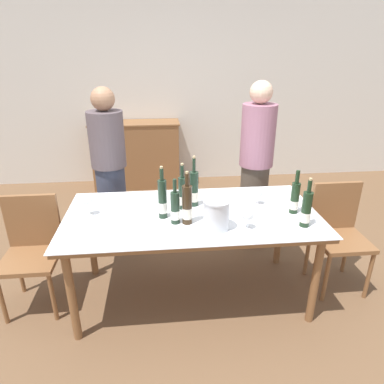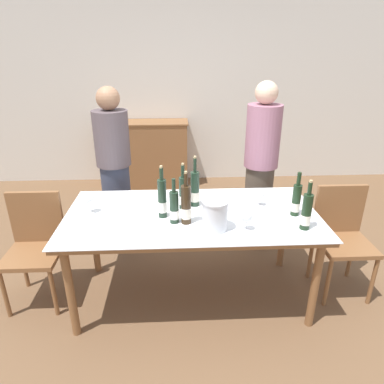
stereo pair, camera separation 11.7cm
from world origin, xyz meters
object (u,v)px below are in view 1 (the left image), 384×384
object	(u,v)px
ice_bucket	(216,214)
person_guest_left	(256,168)
wine_bottle_0	(175,208)
wine_glass_0	(248,216)
dining_table	(192,221)
wine_bottle_5	(295,198)
chair_left_end	(32,245)
wine_bottle_1	(187,206)
wine_glass_2	(258,194)
chair_right_end	(338,228)
wine_bottle_6	(194,190)
sideboard_cabinet	(136,155)
wine_glass_1	(221,201)
wine_bottle_3	(163,200)
person_host	(110,174)
wine_bottle_2	(306,210)
wine_bottle_4	(182,193)
wine_glass_3	(88,201)

from	to	relation	value
ice_bucket	person_guest_left	size ratio (longest dim) A/B	0.13
wine_bottle_0	wine_glass_0	xyz separation A→B (m)	(0.50, -0.13, -0.02)
dining_table	person_guest_left	xyz separation A→B (m)	(0.72, 0.81, 0.14)
wine_bottle_0	wine_bottle_5	xyz separation A→B (m)	(0.92, 0.08, 0.00)
wine_glass_0	person_guest_left	xyz separation A→B (m)	(0.35, 1.08, -0.03)
wine_glass_0	chair_left_end	bearing A→B (deg)	167.64
wine_bottle_5	wine_bottle_1	bearing A→B (deg)	-174.00
wine_bottle_1	wine_glass_2	size ratio (longest dim) A/B	2.98
wine_glass_2	chair_right_end	distance (m)	0.79
ice_bucket	wine_bottle_6	size ratio (longest dim) A/B	0.53
sideboard_cabinet	dining_table	size ratio (longest dim) A/B	0.66
wine_glass_0	wine_glass_1	xyz separation A→B (m)	(-0.14, 0.28, -0.01)
wine_bottle_3	wine_glass_0	bearing A→B (deg)	-21.43
person_host	ice_bucket	bearing A→B (deg)	-51.24
wine_bottle_1	wine_bottle_2	bearing A→B (deg)	-8.74
wine_bottle_0	wine_bottle_3	bearing A→B (deg)	131.87
wine_bottle_4	person_guest_left	xyz separation A→B (m)	(0.79, 0.71, -0.05)
wine_bottle_5	ice_bucket	bearing A→B (deg)	-163.38
wine_bottle_2	wine_bottle_0	bearing A→B (deg)	171.38
wine_glass_3	chair_right_end	distance (m)	2.08
wine_bottle_1	chair_left_end	distance (m)	1.30
dining_table	wine_bottle_6	xyz separation A→B (m)	(0.03, 0.15, 0.20)
sideboard_cabinet	wine_glass_3	world-z (taller)	sideboard_cabinet
ice_bucket	chair_left_end	bearing A→B (deg)	166.55
wine_bottle_3	wine_bottle_4	size ratio (longest dim) A/B	1.08
ice_bucket	person_host	xyz separation A→B (m)	(-0.86, 1.07, -0.06)
wine_bottle_1	chair_right_end	world-z (taller)	wine_bottle_1
wine_bottle_6	wine_glass_2	distance (m)	0.53
wine_bottle_2	person_guest_left	size ratio (longest dim) A/B	0.22
wine_glass_0	wine_glass_1	bearing A→B (deg)	116.62
ice_bucket	wine_bottle_6	world-z (taller)	wine_bottle_6
sideboard_cabinet	person_host	bearing A→B (deg)	-94.65
sideboard_cabinet	chair_left_end	world-z (taller)	sideboard_cabinet
dining_table	wine_glass_2	size ratio (longest dim) A/B	14.50
wine_glass_3	person_guest_left	distance (m)	1.68
wine_glass_1	wine_glass_0	bearing A→B (deg)	-63.38
wine_bottle_4	wine_bottle_5	world-z (taller)	wine_bottle_4
person_guest_left	wine_bottle_3	bearing A→B (deg)	-138.06
sideboard_cabinet	wine_bottle_0	bearing A→B (deg)	-80.99
dining_table	chair_left_end	size ratio (longest dim) A/B	2.15
chair_right_end	chair_left_end	bearing A→B (deg)	179.96
wine_glass_2	wine_glass_0	bearing A→B (deg)	-115.57
wine_bottle_4	chair_right_end	bearing A→B (deg)	-0.69
wine_bottle_0	wine_glass_2	bearing A→B (deg)	20.42
wine_bottle_4	wine_glass_2	distance (m)	0.62
person_host	chair_left_end	bearing A→B (deg)	-126.93
wine_glass_1	chair_right_end	size ratio (longest dim) A/B	0.14
chair_right_end	person_host	distance (m)	2.13
wine_bottle_3	ice_bucket	bearing A→B (deg)	-29.79
wine_bottle_4	person_guest_left	bearing A→B (deg)	42.00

